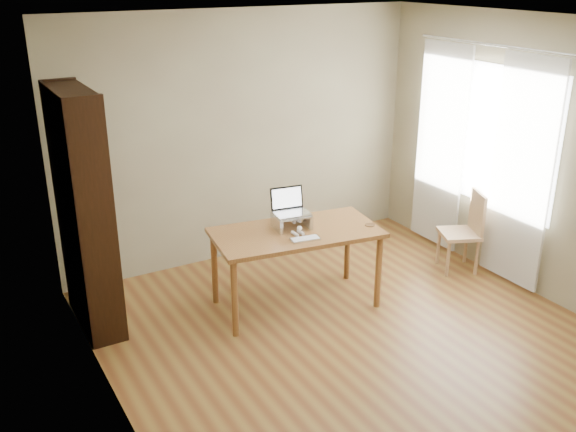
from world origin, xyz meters
The scene contains 10 objects.
room centered at (0.03, 0.01, 1.30)m, with size 4.04×4.54×2.64m.
bookshelf centered at (-1.83, 1.55, 1.05)m, with size 0.30×0.90×2.10m.
curtains centered at (1.92, 0.80, 1.17)m, with size 0.03×1.90×2.25m.
desk centered at (-0.14, 0.93, 0.66)m, with size 1.59×0.96×0.75m.
laptop_stand centered at (-0.14, 1.01, 0.83)m, with size 0.32×0.25×0.13m.
laptop centered at (-0.14, 1.07, 0.94)m, with size 0.34×0.30×0.22m.
keyboard centered at (-0.18, 0.71, 0.76)m, with size 0.27×0.15×0.02m.
coaster centered at (0.52, 0.70, 0.75)m, with size 0.09×0.09×0.01m, color #51321B.
cat centered at (-0.18, 1.04, 0.82)m, with size 0.25×0.48×0.15m.
chair centered at (1.76, 0.73, 0.45)m, with size 0.50×0.49×0.85m.
Camera 1 is at (-2.86, -3.65, 2.98)m, focal length 40.00 mm.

